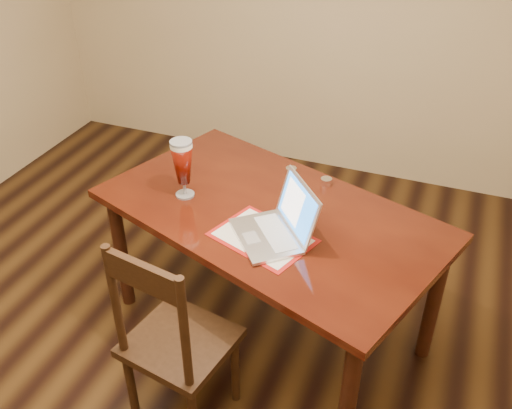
% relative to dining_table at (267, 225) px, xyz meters
% --- Properties ---
extents(ground, '(5.00, 5.00, 0.00)m').
position_rel_dining_table_xyz_m(ground, '(-0.29, -0.56, -0.72)').
color(ground, black).
rests_on(ground, ground).
extents(room_shell, '(4.51, 5.01, 2.71)m').
position_rel_dining_table_xyz_m(room_shell, '(-0.29, -0.56, 1.04)').
color(room_shell, tan).
rests_on(room_shell, ground).
extents(dining_table, '(1.94, 1.48, 1.12)m').
position_rel_dining_table_xyz_m(dining_table, '(0.00, 0.00, 0.00)').
color(dining_table, '#441509').
rests_on(dining_table, ground).
extents(dining_chair, '(0.51, 0.50, 1.05)m').
position_rel_dining_table_xyz_m(dining_chair, '(-0.18, -0.69, -0.22)').
color(dining_chair, '#311B0D').
rests_on(dining_chair, ground).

